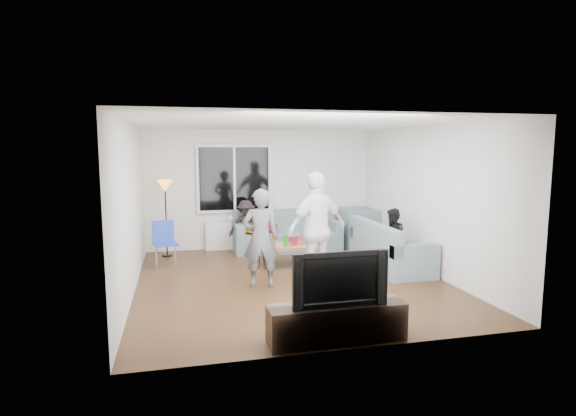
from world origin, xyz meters
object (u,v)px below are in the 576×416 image
object	(u,v)px
sofa_right_section	(391,245)
coffee_table	(291,255)
side_chair	(166,245)
spectator_back	(246,226)
player_left	(261,238)
player_right	(317,229)
sofa_back_section	(287,231)
tv_console	(337,323)
television	(337,277)
floor_lamp	(166,219)
spectator_right	(392,238)

from	to	relation	value
sofa_right_section	coffee_table	bearing A→B (deg)	72.21
side_chair	spectator_back	xyz separation A→B (m)	(1.63, 0.92, 0.13)
player_left	player_right	xyz separation A→B (m)	(0.90, -0.12, 0.13)
sofa_back_section	tv_console	xyz separation A→B (m)	(-0.55, -4.77, -0.20)
tv_console	television	distance (m)	0.54
player_right	sofa_right_section	bearing A→B (deg)	-174.69
side_chair	spectator_back	bearing A→B (deg)	14.61
floor_lamp	player_left	bearing A→B (deg)	-58.95
player_right	television	distance (m)	2.20
coffee_table	spectator_right	bearing A→B (deg)	-19.48
floor_lamp	coffee_table	bearing A→B (deg)	-29.48
floor_lamp	sofa_right_section	bearing A→B (deg)	-24.65
player_right	spectator_back	world-z (taller)	player_right
floor_lamp	spectator_right	size ratio (longest dim) A/B	1.40
sofa_back_section	spectator_back	size ratio (longest dim) A/B	2.06
spectator_back	tv_console	distance (m)	4.82
player_right	television	xyz separation A→B (m)	(-0.42, -2.16, -0.16)
sofa_right_section	spectator_right	xyz separation A→B (m)	(0.00, -0.06, 0.13)
coffee_table	sofa_back_section	bearing A→B (deg)	79.89
sofa_back_section	coffee_table	world-z (taller)	sofa_back_section
sofa_right_section	spectator_back	bearing A→B (deg)	52.30
coffee_table	spectator_back	size ratio (longest dim) A/B	0.99
sofa_back_section	player_right	distance (m)	2.66
floor_lamp	spectator_back	world-z (taller)	floor_lamp
sofa_right_section	player_right	xyz separation A→B (m)	(-1.66, -0.76, 0.50)
side_chair	player_right	xyz separation A→B (m)	(2.41, -1.73, 0.49)
floor_lamp	player_left	world-z (taller)	player_left
coffee_table	player_right	bearing A→B (deg)	-85.48
spectator_back	tv_console	bearing A→B (deg)	-88.76
player_right	spectator_right	size ratio (longest dim) A/B	1.66
spectator_right	spectator_back	distance (m)	3.12
spectator_right	television	bearing A→B (deg)	-18.00
player_left	player_right	bearing A→B (deg)	-179.77
sofa_right_section	side_chair	world-z (taller)	side_chair
coffee_table	side_chair	distance (m)	2.35
spectator_right	tv_console	size ratio (longest dim) A/B	0.70
floor_lamp	player_left	distance (m)	2.92
coffee_table	tv_console	bearing A→B (deg)	-95.20
sofa_back_section	coffee_table	distance (m)	1.33
tv_console	television	bearing A→B (deg)	180.00
side_chair	floor_lamp	distance (m)	0.97
coffee_table	player_left	bearing A→B (deg)	-123.31
sofa_right_section	tv_console	distance (m)	3.59
spectator_back	player_left	bearing A→B (deg)	-95.77
spectator_right	television	xyz separation A→B (m)	(-2.09, -2.86, 0.20)
television	player_right	bearing A→B (deg)	78.93
side_chair	spectator_back	size ratio (longest dim) A/B	0.77
sofa_right_section	side_chair	size ratio (longest dim) A/B	2.33
sofa_back_section	tv_console	world-z (taller)	sofa_back_section
floor_lamp	spectator_right	distance (m)	4.51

